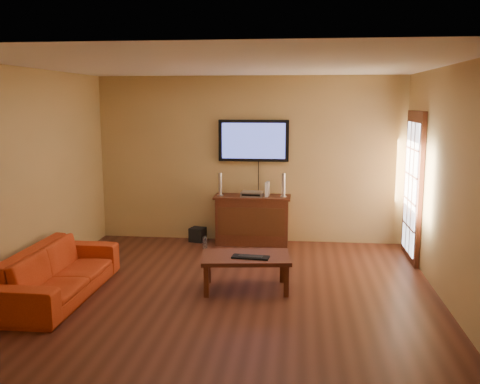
# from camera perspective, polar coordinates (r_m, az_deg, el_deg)

# --- Properties ---
(ground_plane) EXTENTS (5.00, 5.00, 0.00)m
(ground_plane) POSITION_cam_1_polar(r_m,az_deg,el_deg) (6.63, -1.10, -10.58)
(ground_plane) COLOR #3C1A10
(ground_plane) RESTS_ON ground
(room_walls) EXTENTS (5.00, 5.00, 5.00)m
(room_walls) POSITION_cam_1_polar(r_m,az_deg,el_deg) (6.87, -0.46, 4.60)
(room_walls) COLOR tan
(room_walls) RESTS_ON ground
(french_door) EXTENTS (0.07, 1.02, 2.22)m
(french_door) POSITION_cam_1_polar(r_m,az_deg,el_deg) (8.13, 17.95, 0.39)
(french_door) COLOR #421B0F
(french_door) RESTS_ON ground
(media_console) EXTENTS (1.22, 0.47, 0.79)m
(media_console) POSITION_cam_1_polar(r_m,az_deg,el_deg) (8.67, 1.32, -2.97)
(media_console) COLOR #421B0F
(media_console) RESTS_ON ground
(television) EXTENTS (1.14, 0.08, 0.67)m
(television) POSITION_cam_1_polar(r_m,az_deg,el_deg) (8.67, 1.46, 5.50)
(television) COLOR black
(television) RESTS_ON ground
(coffee_table) EXTENTS (1.14, 0.77, 0.43)m
(coffee_table) POSITION_cam_1_polar(r_m,az_deg,el_deg) (6.59, 0.64, -7.25)
(coffee_table) COLOR #421B0F
(coffee_table) RESTS_ON ground
(sofa) EXTENTS (0.59, 2.02, 0.79)m
(sofa) POSITION_cam_1_polar(r_m,az_deg,el_deg) (6.71, -18.83, -7.29)
(sofa) COLOR #B83614
(sofa) RESTS_ON ground
(speaker_left) EXTENTS (0.10, 0.10, 0.37)m
(speaker_left) POSITION_cam_1_polar(r_m,az_deg,el_deg) (8.59, -2.12, 0.73)
(speaker_left) COLOR silver
(speaker_left) RESTS_ON media_console
(speaker_right) EXTENTS (0.10, 0.10, 0.38)m
(speaker_right) POSITION_cam_1_polar(r_m,az_deg,el_deg) (8.50, 4.67, 0.63)
(speaker_right) COLOR silver
(speaker_right) RESTS_ON media_console
(av_receiver) EXTENTS (0.36, 0.27, 0.08)m
(av_receiver) POSITION_cam_1_polar(r_m,az_deg,el_deg) (8.54, 1.31, -0.21)
(av_receiver) COLOR silver
(av_receiver) RESTS_ON media_console
(game_console) EXTENTS (0.07, 0.17, 0.23)m
(game_console) POSITION_cam_1_polar(r_m,az_deg,el_deg) (8.54, 2.93, 0.31)
(game_console) COLOR white
(game_console) RESTS_ON media_console
(subwoofer) EXTENTS (0.28, 0.28, 0.23)m
(subwoofer) POSITION_cam_1_polar(r_m,az_deg,el_deg) (8.90, -4.54, -4.54)
(subwoofer) COLOR black
(subwoofer) RESTS_ON ground
(bottle) EXTENTS (0.07, 0.07, 0.21)m
(bottle) POSITION_cam_1_polar(r_m,az_deg,el_deg) (8.44, -3.76, -5.44)
(bottle) COLOR white
(bottle) RESTS_ON ground
(keyboard) EXTENTS (0.46, 0.21, 0.03)m
(keyboard) POSITION_cam_1_polar(r_m,az_deg,el_deg) (6.48, 1.13, -6.94)
(keyboard) COLOR black
(keyboard) RESTS_ON coffee_table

